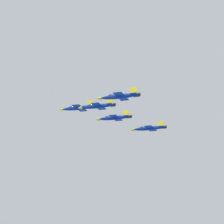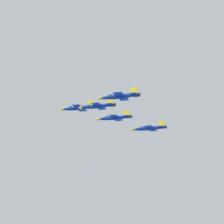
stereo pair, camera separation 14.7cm
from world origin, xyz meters
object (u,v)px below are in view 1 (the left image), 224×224
at_px(jet_lead, 78,108).
at_px(jet_left_wingman, 97,106).
at_px(jet_right_outer, 149,128).
at_px(jet_right_wingman, 114,118).
at_px(jet_left_outer, 119,96).

bearing_deg(jet_lead, jet_left_wingman, 138.90).
bearing_deg(jet_right_outer, jet_left_wingman, 69.23).
xyz_separation_m(jet_lead, jet_right_wingman, (-6.14, -15.47, -2.66)).
distance_m(jet_left_wingman, jet_left_outer, 16.65).
distance_m(jet_left_wingman, jet_right_wingman, 21.57).
height_order(jet_lead, jet_left_wingman, jet_lead).
distance_m(jet_left_outer, jet_right_outer, 43.15).
relative_size(jet_lead, jet_left_outer, 0.99).
xyz_separation_m(jet_lead, jet_left_wingman, (-16.26, 3.57, -3.55)).
height_order(jet_right_wingman, jet_right_outer, jet_right_wingman).
distance_m(jet_left_wingman, jet_right_outer, 34.81).
bearing_deg(jet_left_outer, jet_right_outer, -90.66).
relative_size(jet_lead, jet_right_outer, 0.99).
bearing_deg(jet_left_outer, jet_left_wingman, -41.03).
xyz_separation_m(jet_lead, jet_right_outer, (-12.28, -30.94, -5.78)).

